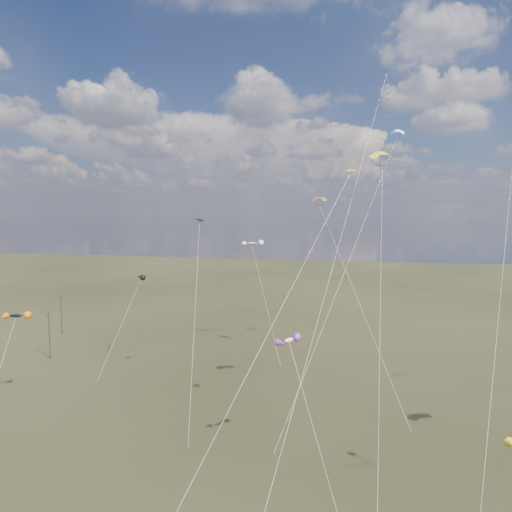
% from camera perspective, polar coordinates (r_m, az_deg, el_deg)
% --- Properties ---
extents(ground, '(400.00, 400.00, 0.00)m').
position_cam_1_polar(ground, '(43.51, -6.15, -28.19)').
color(ground, black).
rests_on(ground, ground).
extents(utility_pole_near, '(1.40, 0.20, 8.00)m').
position_cam_1_polar(utility_pole_near, '(83.87, -24.42, -8.88)').
color(utility_pole_near, black).
rests_on(utility_pole_near, ground).
extents(utility_pole_far, '(1.40, 0.20, 8.00)m').
position_cam_1_polar(utility_pole_far, '(99.47, -23.16, -6.64)').
color(utility_pole_far, black).
rests_on(utility_pole_far, ground).
extents(diamond_navy_tall, '(10.49, 38.27, 43.78)m').
position_cam_1_polar(diamond_navy_tall, '(64.91, 15.20, 16.91)').
color(diamond_navy_tall, '#071948').
rests_on(diamond_navy_tall, ground).
extents(diamond_black_mid, '(4.14, 14.39, 23.35)m').
position_cam_1_polar(diamond_black_mid, '(56.00, -7.37, -1.72)').
color(diamond_black_mid, black).
rests_on(diamond_black_mid, ground).
extents(diamond_orange_center, '(13.01, 20.43, 28.19)m').
position_cam_1_polar(diamond_orange_center, '(38.40, 5.63, -1.60)').
color(diamond_orange_center, orange).
rests_on(diamond_orange_center, ground).
extents(parafoil_yellow, '(3.13, 17.74, 31.09)m').
position_cam_1_polar(parafoil_yellow, '(51.44, 15.56, 12.16)').
color(parafoil_yellow, gold).
rests_on(parafoil_yellow, ground).
extents(parafoil_blue_white, '(13.98, 29.58, 36.70)m').
position_cam_1_polar(parafoil_blue_white, '(72.41, 17.14, 14.43)').
color(parafoil_blue_white, blue).
rests_on(parafoil_blue_white, ground).
extents(parafoil_tricolor, '(13.58, 20.45, 26.93)m').
position_cam_1_polar(parafoil_tricolor, '(70.28, 7.97, 7.08)').
color(parafoil_tricolor, gold).
rests_on(parafoil_tricolor, ground).
extents(novelty_black_orange, '(3.58, 9.49, 11.87)m').
position_cam_1_polar(novelty_black_orange, '(64.33, -27.83, -6.64)').
color(novelty_black_orange, black).
rests_on(novelty_black_orange, ground).
extents(novelty_orange_black, '(4.44, 9.59, 14.60)m').
position_cam_1_polar(novelty_orange_black, '(73.23, -14.15, -2.61)').
color(novelty_orange_black, '#DB4F03').
rests_on(novelty_orange_black, ground).
extents(novelty_white_purple, '(6.16, 7.95, 12.56)m').
position_cam_1_polar(novelty_white_purple, '(43.86, 4.18, -10.49)').
color(novelty_white_purple, silver).
rests_on(novelty_white_purple, ground).
extents(novelty_redwhite_stripe, '(8.93, 10.07, 19.34)m').
position_cam_1_polar(novelty_redwhite_stripe, '(80.21, -0.51, 1.57)').
color(novelty_redwhite_stripe, red).
rests_on(novelty_redwhite_stripe, ground).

